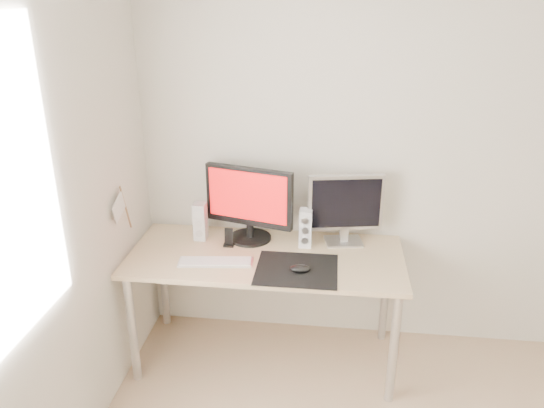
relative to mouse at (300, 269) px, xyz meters
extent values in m
plane|color=silver|center=(0.72, 0.56, 0.50)|extent=(3.50, 0.00, 3.50)
cube|color=black|center=(-0.02, 0.03, -0.02)|extent=(0.45, 0.40, 0.00)
ellipsoid|color=black|center=(0.00, 0.00, 0.00)|extent=(0.11, 0.07, 0.04)
cube|color=#D1B587|center=(-0.21, 0.19, -0.04)|extent=(1.60, 0.70, 0.03)
cylinder|color=silver|center=(-0.95, -0.10, -0.40)|extent=(0.05, 0.05, 0.70)
cylinder|color=silver|center=(0.53, -0.10, -0.40)|extent=(0.05, 0.05, 0.70)
cylinder|color=silver|center=(-0.95, 0.48, -0.40)|extent=(0.05, 0.05, 0.70)
cylinder|color=silver|center=(0.53, 0.48, -0.40)|extent=(0.05, 0.05, 0.70)
cylinder|color=black|center=(-0.34, 0.39, -0.02)|extent=(0.32, 0.32, 0.02)
cylinder|color=black|center=(-0.34, 0.39, 0.05)|extent=(0.05, 0.05, 0.12)
cube|color=black|center=(-0.34, 0.38, 0.26)|extent=(0.54, 0.19, 0.36)
cube|color=red|center=(-0.34, 0.35, 0.27)|extent=(0.48, 0.13, 0.30)
cube|color=silver|center=(0.24, 0.40, -0.02)|extent=(0.25, 0.20, 0.01)
cube|color=#AEAFB1|center=(0.24, 0.40, 0.04)|extent=(0.06, 0.05, 0.10)
cube|color=#BBBBBD|center=(0.24, 0.40, 0.24)|extent=(0.45, 0.12, 0.34)
cube|color=black|center=(0.24, 0.38, 0.24)|extent=(0.40, 0.08, 0.30)
cube|color=silver|center=(-0.64, 0.35, 0.09)|extent=(0.07, 0.09, 0.23)
cylinder|color=#B1B1B4|center=(-0.64, 0.31, 0.03)|extent=(0.04, 0.01, 0.04)
cylinder|color=silver|center=(-0.64, 0.31, 0.09)|extent=(0.04, 0.01, 0.04)
cylinder|color=silver|center=(-0.64, 0.31, 0.16)|extent=(0.04, 0.01, 0.04)
cube|color=white|center=(0.01, 0.33, 0.09)|extent=(0.07, 0.09, 0.23)
cylinder|color=#B8B8BA|center=(0.01, 0.29, 0.03)|extent=(0.04, 0.01, 0.04)
cylinder|color=silver|center=(0.01, 0.29, 0.09)|extent=(0.04, 0.01, 0.04)
cylinder|color=silver|center=(0.01, 0.29, 0.16)|extent=(0.04, 0.01, 0.04)
cube|color=silver|center=(-0.48, 0.05, -0.02)|extent=(0.43, 0.17, 0.01)
cube|color=white|center=(-0.48, 0.05, -0.01)|extent=(0.41, 0.15, 0.01)
cube|color=black|center=(-0.45, 0.28, -0.02)|extent=(0.06, 0.05, 0.01)
cube|color=black|center=(-0.45, 0.28, 0.04)|extent=(0.05, 0.02, 0.10)
cylinder|color=#A57F54|center=(-1.00, 0.11, 0.27)|extent=(0.01, 0.10, 0.29)
cube|color=white|center=(-1.00, 0.02, 0.31)|extent=(0.00, 0.19, 0.15)
camera|label=1|loc=(0.15, -2.54, 1.41)|focal=35.00mm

